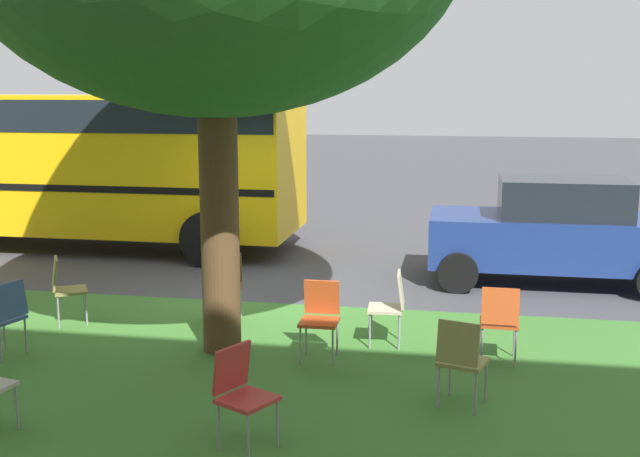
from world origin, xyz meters
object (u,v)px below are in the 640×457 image
Objects in this scene: chair_0 at (320,313)px; chair_5 at (5,313)px; chair_9 at (241,389)px; chair_4 at (461,356)px; chair_1 at (392,302)px; chair_3 at (500,318)px; chair_6 at (226,281)px; chair_8 at (64,285)px; parked_car at (554,230)px; school_bus at (29,154)px.

chair_0 is 3.54m from chair_5.
chair_4 is at bearing -147.58° from chair_9.
chair_1 is at bearing -140.83° from chair_0.
chair_3 is at bearing -131.77° from chair_9.
chair_6 is 1.00× the size of chair_8.
chair_1 is at bearing 164.46° from chair_6.
chair_4 is 5.33m from chair_8.
chair_3 and chair_5 have the same top height.
chair_5 is 1.28m from chair_8.
chair_3 is at bearing 163.40° from chair_6.
chair_0 and chair_9 have the same top height.
chair_1 is at bearing -18.49° from chair_3.
parked_car is (-2.19, -3.43, 0.32)m from chair_1.
chair_8 is 7.24m from parked_car.
chair_3 is 3.33m from chair_9.
chair_8 is 4.35m from chair_9.
chair_5 and chair_6 have the same top height.
chair_6 is at bearing -137.17° from chair_5.
chair_1 is 1.00× the size of chair_3.
school_bus is at bearing -38.85° from chair_0.
chair_3 is at bearing 161.51° from chair_1.
chair_1 is at bearing -108.94° from chair_9.
chair_4 is at bearing 75.10° from parked_car.
chair_4 is 1.00× the size of chair_8.
chair_1 is at bearing 57.38° from parked_car.
chair_0 is at bearing 5.68° from chair_3.
school_bus reaches higher than parked_car.
school_bus reaches higher than chair_8.
chair_0 is 2.30m from chair_9.
chair_0 is at bearing 140.41° from chair_6.
chair_1 is at bearing -163.70° from chair_5.
chair_4 is at bearing 72.93° from chair_3.
parked_car is at bearing 171.95° from school_bus.
school_bus reaches higher than chair_0.
chair_1 is (-0.74, -0.61, 0.00)m from chair_0.
chair_1 is 8.94m from school_bus.
school_bus is at bearing -61.90° from chair_5.
chair_1 and chair_5 have the same top height.
chair_5 is 2.73m from chair_6.
chair_6 is 1.00× the size of chair_9.
chair_8 is 0.24× the size of parked_car.
parked_car reaches higher than chair_6.
school_bus is at bearing -55.66° from chair_8.
chair_1 is 4.08m from parked_car.
chair_9 is (0.25, 2.29, 0.00)m from chair_0.
chair_8 is at bearing -19.65° from chair_4.
chair_0 is 1.00× the size of chair_8.
chair_9 is at bearing 130.00° from school_bus.
parked_car reaches higher than chair_3.
chair_5 and chair_9 have the same top height.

